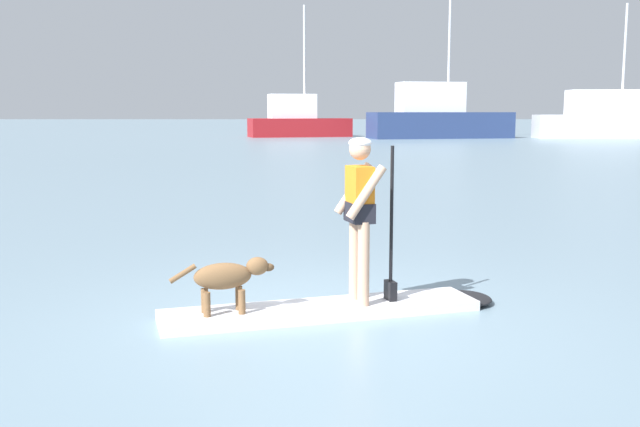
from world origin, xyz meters
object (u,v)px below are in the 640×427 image
at_px(paddleboard, 342,308).
at_px(moored_boat_starboard, 610,120).
at_px(dog, 228,277).
at_px(person_paddler, 361,208).
at_px(moored_boat_outer, 438,117).
at_px(moored_boat_center, 297,121).

xyz_separation_m(paddleboard, moored_boat_starboard, (22.95, 49.35, 1.37)).
bearing_deg(dog, person_paddler, 16.24).
bearing_deg(moored_boat_outer, moored_boat_starboard, -1.40).
height_order(dog, moored_boat_outer, moored_boat_outer).
distance_m(moored_boat_center, moored_boat_outer, 11.54).
bearing_deg(paddleboard, moored_boat_center, 91.67).
bearing_deg(dog, paddleboard, 16.24).
bearing_deg(moored_boat_center, dog, -89.55).
xyz_separation_m(paddleboard, dog, (-1.13, -0.33, 0.41)).
relative_size(paddleboard, person_paddler, 2.11).
distance_m(person_paddler, moored_boat_starboard, 54.30).
xyz_separation_m(moored_boat_center, moored_boat_starboard, (24.50, -3.69, 0.09)).
bearing_deg(moored_boat_outer, person_paddler, -100.62).
xyz_separation_m(dog, moored_boat_center, (-0.42, 53.36, 0.87)).
distance_m(paddleboard, person_paddler, 1.05).
distance_m(person_paddler, moored_boat_outer, 50.49).
height_order(paddleboard, moored_boat_starboard, moored_boat_starboard).
distance_m(dog, moored_boat_outer, 51.13).
bearing_deg(moored_boat_center, paddleboard, -88.33).
bearing_deg(moored_boat_starboard, dog, -115.86).
relative_size(dog, moored_boat_starboard, 0.08).
bearing_deg(dog, moored_boat_center, 90.45).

